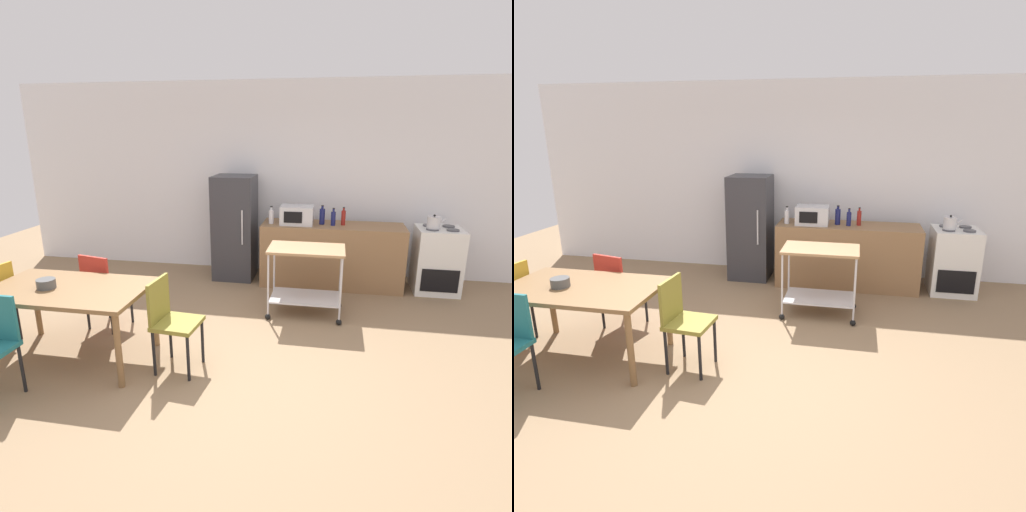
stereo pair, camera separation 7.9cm
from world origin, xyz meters
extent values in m
plane|color=#8C7051|center=(0.00, 0.00, 0.00)|extent=(12.00, 12.00, 0.00)
cube|color=white|center=(0.00, 3.20, 1.45)|extent=(8.40, 0.12, 2.90)
cube|color=olive|center=(0.90, 2.60, 0.45)|extent=(2.00, 0.64, 0.90)
cube|color=brown|center=(-1.56, 0.01, 0.73)|extent=(1.50, 0.90, 0.04)
cylinder|color=brown|center=(-0.87, -0.38, 0.35)|extent=(0.06, 0.06, 0.71)
cylinder|color=brown|center=(-2.25, 0.40, 0.35)|extent=(0.06, 0.06, 0.71)
cylinder|color=brown|center=(-0.87, 0.40, 0.35)|extent=(0.06, 0.06, 0.71)
cylinder|color=black|center=(-2.38, 0.25, 0.23)|extent=(0.03, 0.03, 0.45)
cube|color=olive|center=(-0.47, 0.00, 0.47)|extent=(0.43, 0.43, 0.04)
cube|color=olive|center=(-0.65, 0.01, 0.69)|extent=(0.06, 0.38, 0.40)
cylinder|color=black|center=(-0.31, -0.18, 0.23)|extent=(0.03, 0.03, 0.45)
cylinder|color=black|center=(-0.28, 0.15, 0.23)|extent=(0.03, 0.03, 0.45)
cylinder|color=black|center=(-0.65, -0.16, 0.23)|extent=(0.03, 0.03, 0.45)
cylinder|color=black|center=(-0.62, 0.18, 0.23)|extent=(0.03, 0.03, 0.45)
cube|color=#B72D23|center=(-1.58, 0.74, 0.47)|extent=(0.48, 0.48, 0.04)
cube|color=#B72D23|center=(-1.62, 0.56, 0.69)|extent=(0.38, 0.11, 0.40)
cylinder|color=black|center=(-1.38, 0.87, 0.23)|extent=(0.03, 0.03, 0.45)
cylinder|color=black|center=(-1.71, 0.94, 0.23)|extent=(0.03, 0.03, 0.45)
cylinder|color=black|center=(-1.45, 0.54, 0.23)|extent=(0.03, 0.03, 0.45)
cylinder|color=black|center=(-1.78, 0.61, 0.23)|extent=(0.03, 0.03, 0.45)
cylinder|color=black|center=(-1.66, -0.61, 0.23)|extent=(0.03, 0.03, 0.45)
cube|color=white|center=(2.35, 2.62, 0.45)|extent=(0.60, 0.60, 0.90)
cube|color=black|center=(2.35, 2.32, 0.25)|extent=(0.48, 0.01, 0.32)
cylinder|color=#47474C|center=(2.22, 2.50, 0.91)|extent=(0.16, 0.16, 0.02)
cylinder|color=#47474C|center=(2.48, 2.50, 0.91)|extent=(0.16, 0.16, 0.02)
cylinder|color=#47474C|center=(2.22, 2.74, 0.91)|extent=(0.16, 0.16, 0.02)
cylinder|color=#47474C|center=(2.48, 2.74, 0.91)|extent=(0.16, 0.16, 0.02)
cube|color=#333338|center=(-0.55, 2.70, 0.78)|extent=(0.60, 0.60, 1.55)
cylinder|color=silver|center=(-0.37, 2.39, 0.85)|extent=(0.02, 0.02, 0.50)
cube|color=#A37A51|center=(0.61, 1.48, 0.83)|extent=(0.90, 0.56, 0.03)
cube|color=silver|center=(0.61, 1.48, 0.22)|extent=(0.83, 0.52, 0.02)
cylinder|color=silver|center=(0.19, 1.23, 0.45)|extent=(0.02, 0.02, 0.76)
sphere|color=black|center=(0.19, 1.23, 0.04)|extent=(0.07, 0.07, 0.07)
cylinder|color=silver|center=(1.03, 1.23, 0.45)|extent=(0.02, 0.02, 0.76)
sphere|color=black|center=(1.03, 1.23, 0.04)|extent=(0.07, 0.07, 0.07)
cylinder|color=silver|center=(0.19, 1.73, 0.45)|extent=(0.02, 0.02, 0.76)
sphere|color=black|center=(0.19, 1.73, 0.04)|extent=(0.07, 0.07, 0.07)
cylinder|color=silver|center=(1.03, 1.73, 0.45)|extent=(0.02, 0.02, 0.76)
sphere|color=black|center=(1.03, 1.73, 0.04)|extent=(0.07, 0.07, 0.07)
cylinder|color=silver|center=(0.03, 2.52, 1.00)|extent=(0.07, 0.07, 0.19)
cylinder|color=silver|center=(0.03, 2.52, 1.12)|extent=(0.03, 0.03, 0.05)
cylinder|color=black|center=(0.03, 2.52, 1.14)|extent=(0.04, 0.04, 0.01)
cube|color=silver|center=(0.39, 2.55, 1.03)|extent=(0.46, 0.34, 0.26)
cube|color=black|center=(0.35, 2.37, 1.03)|extent=(0.25, 0.01, 0.16)
cylinder|color=navy|center=(0.75, 2.60, 1.01)|extent=(0.08, 0.08, 0.22)
cylinder|color=navy|center=(0.75, 2.60, 1.14)|extent=(0.03, 0.03, 0.04)
cylinder|color=black|center=(0.75, 2.60, 1.16)|extent=(0.04, 0.04, 0.01)
cylinder|color=navy|center=(0.90, 2.55, 1.00)|extent=(0.07, 0.07, 0.19)
cylinder|color=navy|center=(0.90, 2.55, 1.11)|extent=(0.03, 0.03, 0.04)
cylinder|color=black|center=(0.90, 2.55, 1.14)|extent=(0.03, 0.03, 0.01)
cylinder|color=maroon|center=(1.04, 2.60, 1.00)|extent=(0.06, 0.06, 0.20)
cylinder|color=maroon|center=(1.04, 2.60, 1.12)|extent=(0.03, 0.03, 0.04)
cylinder|color=black|center=(1.04, 2.60, 1.15)|extent=(0.03, 0.03, 0.01)
cylinder|color=#4C4C4C|center=(-1.74, -0.05, 0.79)|extent=(0.17, 0.17, 0.09)
cylinder|color=silver|center=(2.23, 2.52, 1.00)|extent=(0.17, 0.17, 0.16)
sphere|color=black|center=(2.23, 2.52, 1.09)|extent=(0.03, 0.03, 0.03)
cylinder|color=silver|center=(2.34, 2.52, 1.02)|extent=(0.08, 0.02, 0.07)
camera|label=1|loc=(0.91, -3.42, 2.20)|focal=29.94mm
camera|label=2|loc=(0.98, -3.41, 2.20)|focal=29.94mm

